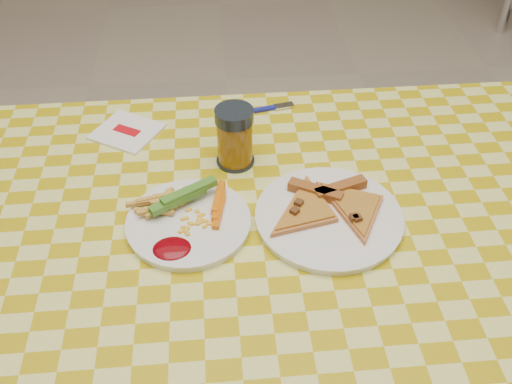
# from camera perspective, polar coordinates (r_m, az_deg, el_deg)

# --- Properties ---
(table) EXTENTS (1.28, 0.88, 0.76)m
(table) POSITION_cam_1_polar(r_m,az_deg,el_deg) (1.05, 0.48, -6.68)
(table) COLOR silver
(table) RESTS_ON ground
(plate_left) EXTENTS (0.27, 0.27, 0.01)m
(plate_left) POSITION_cam_1_polar(r_m,az_deg,el_deg) (1.00, -6.74, -3.15)
(plate_left) COLOR white
(plate_left) RESTS_ON table
(plate_right) EXTENTS (0.28, 0.28, 0.01)m
(plate_right) POSITION_cam_1_polar(r_m,az_deg,el_deg) (1.01, 7.27, -2.59)
(plate_right) COLOR white
(plate_right) RESTS_ON table
(fries_veggies) EXTENTS (0.19, 0.18, 0.04)m
(fries_veggies) POSITION_cam_1_polar(r_m,az_deg,el_deg) (1.00, -7.30, -1.84)
(fries_veggies) COLOR gold
(fries_veggies) RESTS_ON plate_left
(pizza_slices) EXTENTS (0.28, 0.23, 0.02)m
(pizza_slices) POSITION_cam_1_polar(r_m,az_deg,el_deg) (1.01, 7.38, -1.42)
(pizza_slices) COLOR #C8773D
(pizza_slices) RESTS_ON plate_right
(drink_glass) EXTENTS (0.08, 0.08, 0.12)m
(drink_glass) POSITION_cam_1_polar(r_m,az_deg,el_deg) (1.10, -2.14, 5.49)
(drink_glass) COLOR black
(drink_glass) RESTS_ON table
(napkin) EXTENTS (0.17, 0.16, 0.01)m
(napkin) POSITION_cam_1_polar(r_m,az_deg,el_deg) (1.24, -12.78, 5.91)
(napkin) COLOR white
(napkin) RESTS_ON table
(fork) EXTENTS (0.14, 0.04, 0.01)m
(fork) POSITION_cam_1_polar(r_m,az_deg,el_deg) (1.28, 0.81, 8.30)
(fork) COLOR #151D94
(fork) RESTS_ON table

